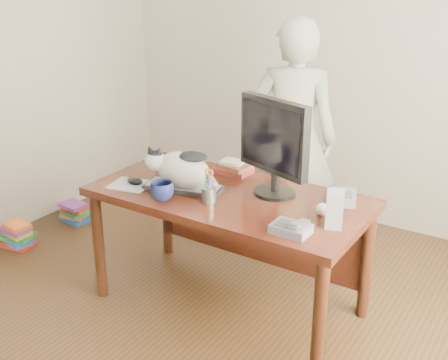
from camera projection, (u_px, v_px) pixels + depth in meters
room at (159, 114)px, 2.55m from camera, size 4.50×4.50×4.50m
desk at (236, 212)px, 3.35m from camera, size 1.60×0.80×0.75m
keyboard at (183, 187)px, 3.29m from camera, size 0.49×0.27×0.03m
cat at (180, 168)px, 3.25m from camera, size 0.44×0.30×0.26m
monitor at (274, 142)px, 3.11m from camera, size 0.49×0.31×0.56m
pen_cup at (209, 193)px, 3.10m from camera, size 0.10×0.10×0.20m
mousepad at (130, 185)px, 3.36m from camera, size 0.27×0.26×0.01m
mouse at (135, 181)px, 3.36m from camera, size 0.12×0.09×0.04m
coffee_mug at (162, 191)px, 3.13m from camera, size 0.19×0.19×0.11m
phone at (292, 228)px, 2.75m from camera, size 0.19×0.16×0.08m
speaker at (335, 209)px, 2.80m from camera, size 0.11×0.12×0.19m
baseball at (322, 209)px, 2.95m from camera, size 0.07×0.07×0.07m
book_stack at (234, 168)px, 3.54m from camera, size 0.23×0.18×0.08m
calculator at (343, 197)px, 3.12m from camera, size 0.20×0.23×0.06m
person at (293, 139)px, 3.93m from camera, size 0.70×0.56×1.68m
held_book at (283, 115)px, 3.72m from camera, size 0.18×0.14×0.22m
book_pile_a at (17, 235)px, 4.20m from camera, size 0.27×0.22×0.18m
book_pile_b at (75, 212)px, 4.62m from camera, size 0.26×0.20×0.15m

